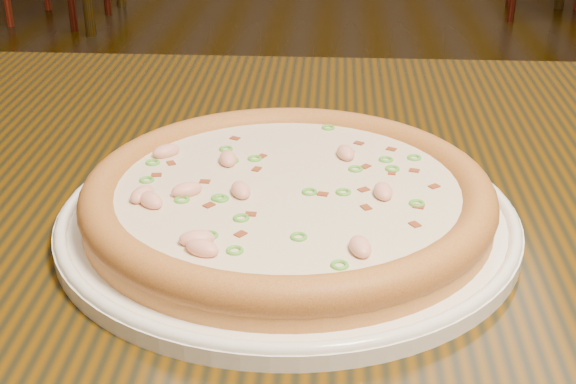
{
  "coord_description": "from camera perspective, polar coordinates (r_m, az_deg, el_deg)",
  "views": [
    {
      "loc": [
        -0.2,
        -0.65,
        1.05
      ],
      "look_at": [
        -0.23,
        -0.1,
        0.78
      ],
      "focal_mm": 50.0,
      "sensor_mm": 36.0,
      "label": 1
    }
  ],
  "objects": [
    {
      "name": "hero_table",
      "position": [
        0.72,
        9.84,
        -7.63
      ],
      "size": [
        1.2,
        0.8,
        0.75
      ],
      "color": "black",
      "rests_on": "ground"
    },
    {
      "name": "plate",
      "position": [
        0.62,
        -0.0,
        -1.76
      ],
      "size": [
        0.35,
        0.35,
        0.02
      ],
      "color": "white",
      "rests_on": "hero_table"
    },
    {
      "name": "pizza",
      "position": [
        0.61,
        -0.03,
        -0.25
      ],
      "size": [
        0.32,
        0.32,
        0.03
      ],
      "color": "#CA8A41",
      "rests_on": "plate"
    }
  ]
}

